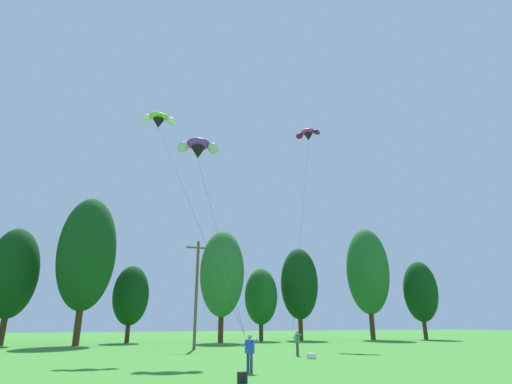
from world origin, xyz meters
TOP-DOWN VIEW (x-y plane):
  - treeline_tree_c at (-17.72, 50.14)m, footprint 5.03×5.03m
  - treeline_tree_d at (-10.76, 47.81)m, footprint 5.98×5.98m
  - treeline_tree_e at (-5.32, 52.11)m, footprint 4.18×4.18m
  - treeline_tree_f at (4.91, 48.72)m, footprint 5.39×5.39m
  - treeline_tree_g at (11.08, 50.98)m, footprint 4.27×4.27m
  - treeline_tree_h at (17.05, 51.35)m, footprint 5.12×5.12m
  - treeline_tree_i at (27.17, 49.18)m, footprint 6.00×6.00m
  - treeline_tree_j at (34.54, 47.01)m, footprint 4.72×4.72m
  - utility_pole at (-1.31, 36.89)m, footprint 2.20×0.26m
  - kite_flyer_near at (-3.35, 18.85)m, footprint 0.73×0.74m
  - kite_flyer_mid at (3.56, 27.14)m, footprint 0.61×0.64m
  - parafoil_kite_high_lime_white at (-6.09, 35.05)m, footprint 4.13×17.00m
  - parafoil_kite_mid_magenta at (13.66, 41.52)m, footprint 11.84×15.92m
  - parafoil_kite_far_purple at (-3.60, 29.49)m, footprint 3.56×11.81m
  - backpack at (-4.83, 15.91)m, footprint 0.36×0.29m
  - picnic_cooler at (3.24, 24.67)m, footprint 0.59×0.63m

SIDE VIEW (x-z plane):
  - picnic_cooler at x=3.24m, z-range 0.00..0.34m
  - backpack at x=-4.83m, z-range 0.00..0.40m
  - kite_flyer_near at x=-3.35m, z-range 0.15..1.84m
  - kite_flyer_mid at x=3.56m, z-range 0.15..1.84m
  - utility_pole at x=-1.31m, z-range 0.26..9.68m
  - treeline_tree_e at x=-5.32m, z-range 0.93..9.73m
  - treeline_tree_g at x=11.08m, z-range 0.96..10.12m
  - treeline_tree_j at x=34.54m, z-range 1.14..11.96m
  - treeline_tree_c at x=-17.72m, z-range 1.26..13.21m
  - treeline_tree_h at x=17.05m, z-range 1.29..13.58m
  - treeline_tree_f at x=4.91m, z-range 1.40..14.70m
  - treeline_tree_d at x=-10.76m, z-range 1.63..17.12m
  - treeline_tree_i at x=27.17m, z-range 1.64..17.19m
  - parafoil_kite_far_purple at x=-3.60m, z-range 8.15..22.82m
  - parafoil_kite_high_lime_white at x=-6.09m, z-range 10.48..29.82m
  - parafoil_kite_mid_magenta at x=13.66m, z-range 13.07..37.46m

